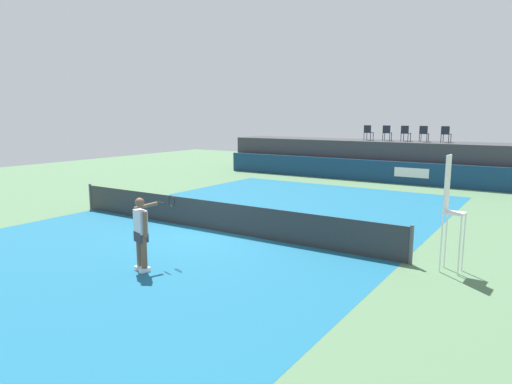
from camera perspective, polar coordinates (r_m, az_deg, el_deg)
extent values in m
plane|color=#4C704C|center=(17.19, 1.00, -2.74)|extent=(48.00, 48.00, 0.00)
cube|color=#16597A|center=(14.81, -5.24, -4.78)|extent=(12.00, 22.00, 0.00)
cube|color=navy|center=(26.46, 13.26, 2.66)|extent=(18.00, 0.20, 1.20)
cube|color=white|center=(25.56, 18.84, 2.30)|extent=(1.80, 0.02, 0.50)
cube|color=#38383D|center=(28.10, 14.57, 4.02)|extent=(18.00, 2.80, 2.20)
cylinder|color=#1E232D|center=(28.20, 14.43, 6.73)|extent=(0.04, 0.04, 0.44)
cylinder|color=#1E232D|center=(28.36, 13.68, 6.78)|extent=(0.04, 0.04, 0.44)
cylinder|color=#1E232D|center=(27.83, 14.11, 6.71)|extent=(0.04, 0.04, 0.44)
cylinder|color=#1E232D|center=(27.99, 13.34, 6.76)|extent=(0.04, 0.04, 0.44)
cube|color=#1E232D|center=(28.09, 13.91, 7.22)|extent=(0.47, 0.47, 0.03)
cube|color=#1E232D|center=(27.89, 13.76, 7.68)|extent=(0.44, 0.06, 0.42)
cylinder|color=#1E232D|center=(27.98, 16.57, 6.62)|extent=(0.04, 0.04, 0.44)
cylinder|color=#1E232D|center=(28.09, 15.77, 6.67)|extent=(0.04, 0.04, 0.44)
cylinder|color=#1E232D|center=(27.59, 16.36, 6.59)|extent=(0.04, 0.04, 0.44)
cylinder|color=#1E232D|center=(27.70, 15.55, 6.64)|extent=(0.04, 0.04, 0.44)
cube|color=#1E232D|center=(27.83, 16.09, 7.11)|extent=(0.46, 0.46, 0.03)
cube|color=#1E232D|center=(27.62, 16.00, 7.57)|extent=(0.44, 0.04, 0.42)
cylinder|color=#1E232D|center=(27.58, 18.75, 6.47)|extent=(0.04, 0.04, 0.44)
cylinder|color=#1E232D|center=(27.72, 17.96, 6.53)|extent=(0.04, 0.04, 0.44)
cylinder|color=#1E232D|center=(27.20, 18.45, 6.45)|extent=(0.04, 0.04, 0.44)
cylinder|color=#1E232D|center=(27.35, 17.66, 6.51)|extent=(0.04, 0.04, 0.44)
cube|color=#1E232D|center=(27.45, 18.23, 6.98)|extent=(0.48, 0.48, 0.03)
cube|color=#1E232D|center=(27.25, 18.10, 7.44)|extent=(0.44, 0.07, 0.42)
cylinder|color=#1E232D|center=(27.41, 20.75, 6.35)|extent=(0.04, 0.04, 0.44)
cylinder|color=#1E232D|center=(27.50, 19.92, 6.40)|extent=(0.04, 0.04, 0.44)
cylinder|color=#1E232D|center=(27.02, 20.57, 6.32)|extent=(0.04, 0.04, 0.44)
cylinder|color=#1E232D|center=(27.11, 19.73, 6.38)|extent=(0.04, 0.04, 0.44)
cube|color=#1E232D|center=(27.25, 20.27, 6.85)|extent=(0.45, 0.45, 0.03)
cube|color=#1E232D|center=(27.04, 20.20, 7.32)|extent=(0.44, 0.03, 0.42)
cylinder|color=#1E232D|center=(27.16, 23.17, 6.17)|extent=(0.04, 0.04, 0.44)
cylinder|color=#1E232D|center=(27.28, 22.35, 6.24)|extent=(0.04, 0.04, 0.44)
cylinder|color=#1E232D|center=(26.78, 22.94, 6.15)|extent=(0.04, 0.04, 0.44)
cylinder|color=#1E232D|center=(26.89, 22.11, 6.21)|extent=(0.04, 0.04, 0.44)
cube|color=#1E232D|center=(27.02, 22.67, 6.69)|extent=(0.48, 0.48, 0.03)
cube|color=#1E232D|center=(26.81, 22.58, 7.16)|extent=(0.44, 0.07, 0.42)
cylinder|color=white|center=(11.50, 24.09, -6.20)|extent=(0.04, 0.04, 1.40)
cylinder|color=white|center=(11.88, 24.52, -5.74)|extent=(0.04, 0.04, 1.40)
cylinder|color=white|center=(11.58, 22.13, -5.96)|extent=(0.04, 0.04, 1.40)
cylinder|color=white|center=(11.96, 22.62, -5.51)|extent=(0.04, 0.04, 1.40)
cube|color=white|center=(11.57, 23.57, -2.43)|extent=(0.46, 0.46, 0.03)
cube|color=white|center=(11.50, 22.79, 1.00)|extent=(0.05, 0.44, 1.33)
cube|color=#2D2D2D|center=(14.70, -5.26, -2.99)|extent=(12.40, 0.02, 0.95)
cylinder|color=#4C4C51|center=(19.12, -19.97, -0.54)|extent=(0.10, 0.10, 1.00)
cylinder|color=#4C4C51|center=(11.96, 18.82, -6.27)|extent=(0.10, 0.10, 1.00)
cube|color=white|center=(11.24, -13.72, -9.45)|extent=(0.19, 0.28, 0.10)
cylinder|color=brown|center=(11.10, -13.82, -7.20)|extent=(0.14, 0.14, 0.82)
cube|color=white|center=(11.45, -14.27, -9.12)|extent=(0.19, 0.28, 0.10)
cylinder|color=brown|center=(11.31, -14.36, -6.91)|extent=(0.14, 0.14, 0.82)
cube|color=#333338|center=(11.12, -14.16, -5.43)|extent=(0.39, 0.31, 0.24)
cube|color=silver|center=(11.03, -14.24, -3.62)|extent=(0.40, 0.29, 0.56)
sphere|color=brown|center=(10.94, -14.34, -1.27)|extent=(0.22, 0.22, 0.22)
cylinder|color=brown|center=(10.82, -13.67, -3.95)|extent=(0.09, 0.09, 0.60)
cylinder|color=brown|center=(11.29, -13.60, -1.71)|extent=(0.26, 0.61, 0.14)
cylinder|color=black|center=(11.48, -11.74, -1.33)|extent=(0.30, 0.12, 0.03)
torus|color=black|center=(11.62, -10.48, -1.16)|extent=(0.30, 0.11, 0.30)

